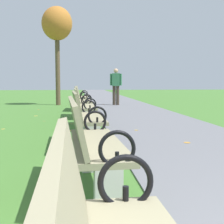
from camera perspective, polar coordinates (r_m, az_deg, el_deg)
paved_walkway at (r=18.71m, az=-0.20°, el=2.29°), size 2.68×44.00×0.02m
park_bench_2 at (r=2.98m, az=-3.74°, el=-5.67°), size 0.55×1.62×0.90m
park_bench_3 at (r=5.13m, az=-4.81°, el=-0.97°), size 0.54×1.62×0.90m
park_bench_4 at (r=7.37m, az=-5.25°, el=0.99°), size 0.51×1.61×0.90m
park_bench_5 at (r=9.43m, az=-5.48°, el=1.98°), size 0.51×1.61×0.90m
park_bench_6 at (r=11.81m, az=-5.64°, el=2.69°), size 0.54×1.62×0.90m
tree_2 at (r=14.75m, az=-9.90°, el=15.10°), size 1.35×1.35×4.38m
pedestrian_walking at (r=14.10m, az=0.71°, el=4.97°), size 0.52×0.28×1.62m
scattered_leaves at (r=6.61m, az=-3.39°, el=-3.64°), size 4.69×15.94×0.02m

